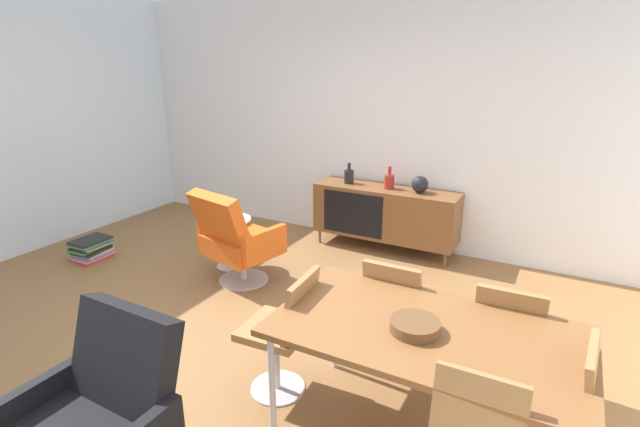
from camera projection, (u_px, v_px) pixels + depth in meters
name	position (u px, v px, depth m)	size (l,w,h in m)	color
ground_plane	(234.00, 342.00, 3.63)	(8.32, 8.32, 0.00)	olive
wall_back	(370.00, 121.00, 5.37)	(6.80, 0.12, 2.80)	white
sideboard	(385.00, 212.00, 5.26)	(1.60, 0.45, 0.72)	brown
vase_cobalt	(420.00, 184.00, 4.98)	(0.18, 0.18, 0.18)	black
vase_sculptural_dark	(389.00, 181.00, 5.14)	(0.11, 0.11, 0.25)	maroon
vase_ceramic_small	(349.00, 176.00, 5.36)	(0.11, 0.11, 0.23)	black
dining_table	(426.00, 335.00, 2.48)	(1.60, 0.90, 0.74)	brown
wooden_bowl_on_table	(415.00, 326.00, 2.42)	(0.26, 0.26, 0.06)	brown
dining_chair_back_right	(507.00, 338.00, 2.86)	(0.42, 0.44, 0.86)	#9E7042
dining_chair_near_window	(284.00, 329.00, 2.95)	(0.45, 0.42, 0.86)	#9E7042
dining_chair_back_left	(396.00, 310.00, 3.17)	(0.40, 0.43, 0.86)	#9E7042
lounge_chair_red	(236.00, 238.00, 4.45)	(0.81, 0.77, 0.95)	#D85919
armchair_black_shell	(100.00, 417.00, 2.23)	(0.73, 0.66, 0.95)	black
side_table_round	(230.00, 237.00, 4.87)	(0.44, 0.44, 0.52)	white
fruit_bowl	(229.00, 215.00, 4.80)	(0.20, 0.20, 0.11)	#262628
magazine_stack	(92.00, 249.00, 5.10)	(0.33, 0.41, 0.23)	red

